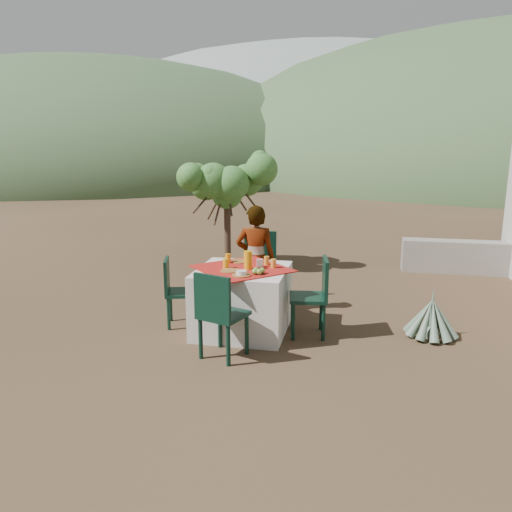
{
  "coord_description": "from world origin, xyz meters",
  "views": [
    {
      "loc": [
        1.57,
        -5.39,
        2.16
      ],
      "look_at": [
        0.34,
        0.4,
        0.82
      ],
      "focal_mm": 35.0,
      "sensor_mm": 36.0,
      "label": 1
    }
  ],
  "objects_px": {
    "chair_near": "(219,312)",
    "chair_left": "(176,289)",
    "chair_right": "(315,293)",
    "chair_far": "(260,263)",
    "shrub_tree": "(231,189)",
    "table": "(242,300)",
    "agave": "(431,318)",
    "juice_pitcher": "(248,260)",
    "person": "(256,259)"
  },
  "relations": [
    {
      "from": "chair_left",
      "to": "chair_right",
      "type": "relative_size",
      "value": 0.91
    },
    {
      "from": "table",
      "to": "shrub_tree",
      "type": "relative_size",
      "value": 0.73
    },
    {
      "from": "chair_right",
      "to": "chair_far",
      "type": "bearing_deg",
      "value": -150.96
    },
    {
      "from": "chair_near",
      "to": "shrub_tree",
      "type": "xyz_separation_m",
      "value": [
        -0.85,
        3.71,
        0.89
      ]
    },
    {
      "from": "chair_right",
      "to": "juice_pitcher",
      "type": "relative_size",
      "value": 4.34
    },
    {
      "from": "chair_near",
      "to": "shrub_tree",
      "type": "relative_size",
      "value": 0.51
    },
    {
      "from": "table",
      "to": "agave",
      "type": "xyz_separation_m",
      "value": [
        2.14,
        0.27,
        -0.16
      ]
    },
    {
      "from": "table",
      "to": "shrub_tree",
      "type": "distance_m",
      "value": 3.19
    },
    {
      "from": "person",
      "to": "shrub_tree",
      "type": "distance_m",
      "value": 2.46
    },
    {
      "from": "juice_pitcher",
      "to": "chair_right",
      "type": "bearing_deg",
      "value": 5.94
    },
    {
      "from": "shrub_tree",
      "to": "juice_pitcher",
      "type": "relative_size",
      "value": 8.51
    },
    {
      "from": "agave",
      "to": "shrub_tree",
      "type": "bearing_deg",
      "value": 139.16
    },
    {
      "from": "chair_left",
      "to": "agave",
      "type": "xyz_separation_m",
      "value": [
        2.97,
        0.25,
        -0.24
      ]
    },
    {
      "from": "person",
      "to": "juice_pitcher",
      "type": "xyz_separation_m",
      "value": [
        0.07,
        -0.74,
        0.16
      ]
    },
    {
      "from": "chair_left",
      "to": "person",
      "type": "bearing_deg",
      "value": -67.39
    },
    {
      "from": "table",
      "to": "chair_right",
      "type": "height_order",
      "value": "chair_right"
    },
    {
      "from": "table",
      "to": "chair_right",
      "type": "distance_m",
      "value": 0.85
    },
    {
      "from": "shrub_tree",
      "to": "chair_near",
      "type": "bearing_deg",
      "value": -77.15
    },
    {
      "from": "shrub_tree",
      "to": "agave",
      "type": "relative_size",
      "value": 2.76
    },
    {
      "from": "chair_near",
      "to": "chair_right",
      "type": "distance_m",
      "value": 1.23
    },
    {
      "from": "chair_far",
      "to": "shrub_tree",
      "type": "relative_size",
      "value": 0.55
    },
    {
      "from": "chair_right",
      "to": "juice_pitcher",
      "type": "bearing_deg",
      "value": -92.75
    },
    {
      "from": "agave",
      "to": "table",
      "type": "bearing_deg",
      "value": -172.85
    },
    {
      "from": "chair_left",
      "to": "juice_pitcher",
      "type": "relative_size",
      "value": 3.97
    },
    {
      "from": "chair_right",
      "to": "agave",
      "type": "xyz_separation_m",
      "value": [
        1.31,
        0.23,
        -0.29
      ]
    },
    {
      "from": "table",
      "to": "chair_far",
      "type": "distance_m",
      "value": 1.17
    },
    {
      "from": "chair_near",
      "to": "chair_right",
      "type": "relative_size",
      "value": 1.01
    },
    {
      "from": "chair_far",
      "to": "chair_left",
      "type": "relative_size",
      "value": 1.17
    },
    {
      "from": "table",
      "to": "chair_left",
      "type": "xyz_separation_m",
      "value": [
        -0.82,
        0.02,
        0.08
      ]
    },
    {
      "from": "chair_far",
      "to": "shrub_tree",
      "type": "xyz_separation_m",
      "value": [
        -0.86,
        1.73,
        0.86
      ]
    },
    {
      "from": "chair_left",
      "to": "shrub_tree",
      "type": "xyz_separation_m",
      "value": [
        -0.07,
        2.88,
        0.94
      ]
    },
    {
      "from": "person",
      "to": "shrub_tree",
      "type": "xyz_separation_m",
      "value": [
        -0.9,
        2.19,
        0.7
      ]
    },
    {
      "from": "chair_far",
      "to": "juice_pitcher",
      "type": "height_order",
      "value": "same"
    },
    {
      "from": "chair_right",
      "to": "shrub_tree",
      "type": "relative_size",
      "value": 0.51
    },
    {
      "from": "table",
      "to": "chair_right",
      "type": "relative_size",
      "value": 1.44
    },
    {
      "from": "agave",
      "to": "juice_pitcher",
      "type": "xyz_separation_m",
      "value": [
        -2.07,
        -0.31,
        0.65
      ]
    },
    {
      "from": "chair_near",
      "to": "person",
      "type": "xyz_separation_m",
      "value": [
        0.05,
        1.52,
        0.2
      ]
    },
    {
      "from": "table",
      "to": "chair_near",
      "type": "distance_m",
      "value": 0.83
    },
    {
      "from": "chair_near",
      "to": "agave",
      "type": "bearing_deg",
      "value": -134.5
    },
    {
      "from": "chair_near",
      "to": "chair_left",
      "type": "xyz_separation_m",
      "value": [
        -0.78,
        0.83,
        -0.05
      ]
    },
    {
      "from": "juice_pitcher",
      "to": "chair_near",
      "type": "bearing_deg",
      "value": -98.93
    },
    {
      "from": "chair_far",
      "to": "person",
      "type": "distance_m",
      "value": 0.49
    },
    {
      "from": "table",
      "to": "agave",
      "type": "relative_size",
      "value": 2.02
    },
    {
      "from": "chair_left",
      "to": "juice_pitcher",
      "type": "distance_m",
      "value": 0.99
    },
    {
      "from": "chair_near",
      "to": "juice_pitcher",
      "type": "bearing_deg",
      "value": -79.78
    },
    {
      "from": "chair_left",
      "to": "juice_pitcher",
      "type": "height_order",
      "value": "juice_pitcher"
    },
    {
      "from": "chair_near",
      "to": "agave",
      "type": "distance_m",
      "value": 2.46
    },
    {
      "from": "chair_right",
      "to": "person",
      "type": "distance_m",
      "value": 1.08
    },
    {
      "from": "table",
      "to": "shrub_tree",
      "type": "height_order",
      "value": "shrub_tree"
    },
    {
      "from": "table",
      "to": "chair_near",
      "type": "height_order",
      "value": "chair_near"
    }
  ]
}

